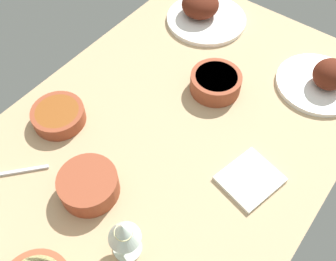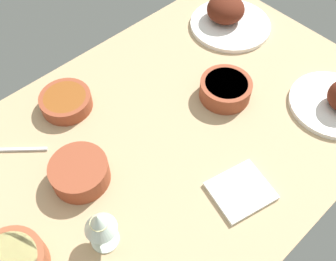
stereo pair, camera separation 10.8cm
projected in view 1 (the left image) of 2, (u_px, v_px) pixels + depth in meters
The scene contains 9 objects.
dining_table at pixel (168, 138), 111.56cm from camera, with size 140.00×90.00×4.00cm, color tan.
plate_center_main at pixel (324, 79), 118.38cm from camera, with size 26.36×26.36×10.50cm.
plate_far_side at pixel (203, 11), 137.98cm from camera, with size 29.19×29.19×10.27cm.
bowl_pasta at pixel (89, 185), 96.48cm from camera, with size 15.53×15.53×6.43cm.
bowl_onions at pixel (216, 82), 117.76cm from camera, with size 15.95×15.95×5.92cm.
bowl_soup at pixel (58, 115), 110.93cm from camera, with size 15.53×15.53×4.60cm.
wine_glass at pixel (124, 233), 82.35cm from camera, with size 7.60×7.60×14.00cm.
folded_napkin at pixel (250, 179), 100.70cm from camera, with size 15.04×13.25×1.20cm, color white.
fork_loose at pixel (16, 172), 102.20cm from camera, with size 17.59×0.90×0.80cm, color silver.
Camera 1 is at (-50.32, -38.52, 93.84)cm, focal length 40.36 mm.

